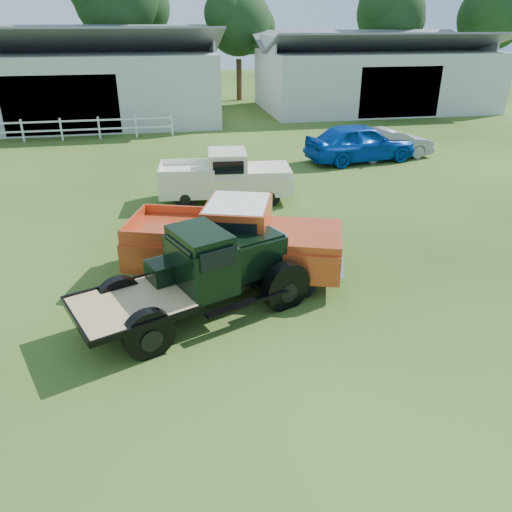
{
  "coord_description": "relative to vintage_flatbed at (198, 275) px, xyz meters",
  "views": [
    {
      "loc": [
        -1.81,
        -9.12,
        6.06
      ],
      "look_at": [
        0.2,
        1.2,
        1.05
      ],
      "focal_mm": 35.0,
      "sensor_mm": 36.0,
      "label": 1
    }
  ],
  "objects": [
    {
      "name": "fence_rail",
      "position": [
        -6.78,
        19.41,
        -0.41
      ],
      "size": [
        14.2,
        0.16,
        1.2
      ],
      "primitive_type": null,
      "color": "white",
      "rests_on": "ground"
    },
    {
      "name": "shed_left",
      "position": [
        -5.78,
        25.41,
        1.79
      ],
      "size": [
        18.8,
        10.2,
        5.6
      ],
      "primitive_type": null,
      "color": "silver",
      "rests_on": "ground"
    },
    {
      "name": "tree_b",
      "position": [
        -2.78,
        33.41,
        4.74
      ],
      "size": [
        6.9,
        6.9,
        11.5
      ],
      "primitive_type": null,
      "color": "black",
      "rests_on": "ground"
    },
    {
      "name": "misc_car_blue",
      "position": [
        8.6,
        12.1,
        -0.13
      ],
      "size": [
        5.4,
        2.81,
        1.76
      ],
      "primitive_type": "imported",
      "rotation": [
        0.0,
        0.0,
        1.72
      ],
      "color": "#063BA9",
      "rests_on": "ground"
    },
    {
      "name": "shed_right",
      "position": [
        15.22,
        26.41,
        1.59
      ],
      "size": [
        16.8,
        9.2,
        5.2
      ],
      "primitive_type": null,
      "color": "silver",
      "rests_on": "ground"
    },
    {
      "name": "ground",
      "position": [
        1.22,
        -0.59,
        -1.01
      ],
      "size": [
        120.0,
        120.0,
        0.0
      ],
      "primitive_type": "plane",
      "color": "#22380D"
    },
    {
      "name": "white_pickup",
      "position": [
        1.66,
        7.7,
        -0.12
      ],
      "size": [
        5.04,
        2.35,
        1.79
      ],
      "primitive_type": null,
      "rotation": [
        0.0,
        0.0,
        -0.1
      ],
      "color": "silver",
      "rests_on": "ground"
    },
    {
      "name": "tree_e",
      "position": [
        27.22,
        31.41,
        3.74
      ],
      "size": [
        5.7,
        5.7,
        9.5
      ],
      "primitive_type": null,
      "color": "black",
      "rests_on": "ground"
    },
    {
      "name": "tree_d",
      "position": [
        19.22,
        33.41,
        3.99
      ],
      "size": [
        6.0,
        6.0,
        10.0
      ],
      "primitive_type": null,
      "color": "black",
      "rests_on": "ground"
    },
    {
      "name": "vintage_flatbed",
      "position": [
        0.0,
        0.0,
        0.0
      ],
      "size": [
        5.5,
        3.84,
        2.02
      ],
      "primitive_type": null,
      "rotation": [
        0.0,
        0.0,
        0.4
      ],
      "color": "black",
      "rests_on": "ground"
    },
    {
      "name": "tree_c",
      "position": [
        6.22,
        32.41,
        3.49
      ],
      "size": [
        5.4,
        5.4,
        9.0
      ],
      "primitive_type": null,
      "color": "black",
      "rests_on": "ground"
    },
    {
      "name": "misc_car_grey",
      "position": [
        10.18,
        12.33,
        -0.32
      ],
      "size": [
        4.38,
        2.12,
        1.39
      ],
      "primitive_type": "imported",
      "rotation": [
        0.0,
        0.0,
        1.73
      ],
      "color": "gray",
      "rests_on": "ground"
    },
    {
      "name": "red_pickup",
      "position": [
        1.07,
        1.75,
        0.0
      ],
      "size": [
        5.95,
        3.8,
        2.03
      ],
      "primitive_type": null,
      "rotation": [
        0.0,
        0.0,
        -0.33
      ],
      "color": "#B73E1B",
      "rests_on": "ground"
    }
  ]
}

